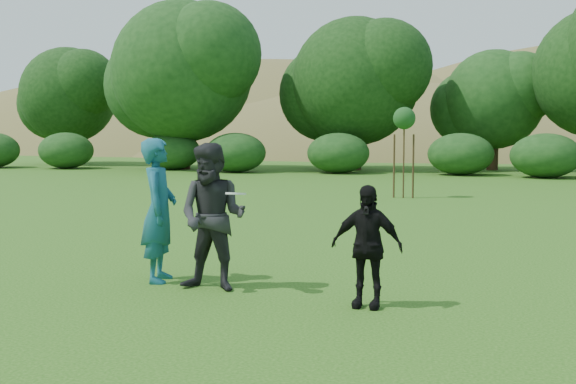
# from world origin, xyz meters

# --- Properties ---
(ground) EXTENTS (120.00, 120.00, 0.00)m
(ground) POSITION_xyz_m (0.00, 0.00, 0.00)
(ground) COLOR #19470C
(ground) RESTS_ON ground
(player_teal) EXTENTS (0.66, 0.84, 2.04)m
(player_teal) POSITION_xyz_m (-1.18, 0.54, 1.02)
(player_teal) COLOR #165265
(player_teal) RESTS_ON ground
(player_grey) EXTENTS (0.98, 0.78, 1.98)m
(player_grey) POSITION_xyz_m (-0.23, 0.23, 0.99)
(player_grey) COLOR #232426
(player_grey) RESTS_ON ground
(player_black) EXTENTS (0.90, 0.42, 1.50)m
(player_black) POSITION_xyz_m (1.92, -0.11, 0.75)
(player_black) COLOR black
(player_black) RESTS_ON ground
(frisbee) EXTENTS (0.27, 0.27, 0.05)m
(frisbee) POSITION_xyz_m (0.16, 0.06, 1.33)
(frisbee) COLOR white
(frisbee) RESTS_ON ground
(sapling) EXTENTS (0.70, 0.70, 2.85)m
(sapling) POSITION_xyz_m (0.52, 14.04, 2.42)
(sapling) COLOR #3C2B17
(sapling) RESTS_ON ground
(hillside) EXTENTS (150.00, 72.00, 52.00)m
(hillside) POSITION_xyz_m (-0.56, 68.45, -11.97)
(hillside) COLOR olive
(hillside) RESTS_ON ground
(tree_row) EXTENTS (53.92, 10.38, 9.62)m
(tree_row) POSITION_xyz_m (3.23, 28.68, 4.87)
(tree_row) COLOR #3A2616
(tree_row) RESTS_ON ground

